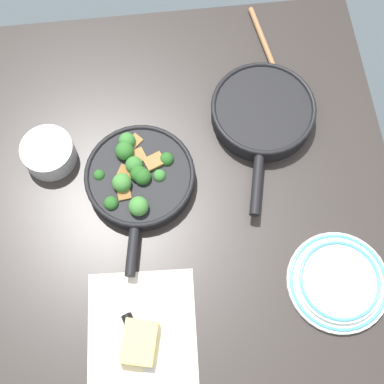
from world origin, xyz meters
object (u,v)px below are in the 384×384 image
(cheese_block, at_px, (139,343))
(prep_bowl_steel, at_px, (49,153))
(skillet_eggs, at_px, (263,113))
(dinner_plate_stack, at_px, (339,281))
(skillet_broccoli, at_px, (139,177))
(wooden_spoon, at_px, (275,71))
(grater_knife, at_px, (141,350))

(cheese_block, relative_size, prep_bowl_steel, 0.85)
(skillet_eggs, bearing_deg, dinner_plate_stack, 26.72)
(skillet_broccoli, bearing_deg, wooden_spoon, 135.14)
(cheese_block, relative_size, dinner_plate_stack, 0.47)
(grater_knife, bearing_deg, cheese_block, 167.97)
(grater_knife, distance_m, dinner_plate_stack, 0.47)
(skillet_broccoli, relative_size, cheese_block, 3.44)
(wooden_spoon, xyz_separation_m, dinner_plate_stack, (0.57, 0.05, 0.00))
(dinner_plate_stack, bearing_deg, prep_bowl_steel, -120.98)
(skillet_eggs, xyz_separation_m, dinner_plate_stack, (0.44, 0.11, -0.02))
(prep_bowl_steel, bearing_deg, wooden_spoon, 107.26)
(prep_bowl_steel, bearing_deg, skillet_eggs, 95.71)
(skillet_eggs, relative_size, grater_knife, 1.74)
(grater_knife, relative_size, cheese_block, 2.15)
(skillet_broccoli, distance_m, grater_knife, 0.40)
(skillet_eggs, distance_m, grater_knife, 0.64)
(dinner_plate_stack, height_order, prep_bowl_steel, prep_bowl_steel)
(cheese_block, bearing_deg, skillet_eggs, 146.19)
(grater_knife, xyz_separation_m, cheese_block, (-0.02, -0.00, 0.01))
(wooden_spoon, xyz_separation_m, grater_knife, (0.67, -0.41, 0.00))
(cheese_block, bearing_deg, skillet_broccoli, 175.82)
(wooden_spoon, bearing_deg, grater_knife, -40.61)
(skillet_broccoli, bearing_deg, grater_knife, 5.95)
(grater_knife, bearing_deg, prep_bowl_steel, -178.06)
(grater_knife, bearing_deg, wooden_spoon, 129.52)
(skillet_eggs, bearing_deg, prep_bowl_steel, -71.08)
(wooden_spoon, distance_m, dinner_plate_stack, 0.57)
(dinner_plate_stack, bearing_deg, skillet_broccoli, -124.94)
(wooden_spoon, height_order, grater_knife, grater_knife)
(skillet_broccoli, xyz_separation_m, grater_knife, (0.40, -0.03, -0.02))
(skillet_broccoli, bearing_deg, skillet_eggs, 123.13)
(skillet_eggs, height_order, prep_bowl_steel, prep_bowl_steel)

